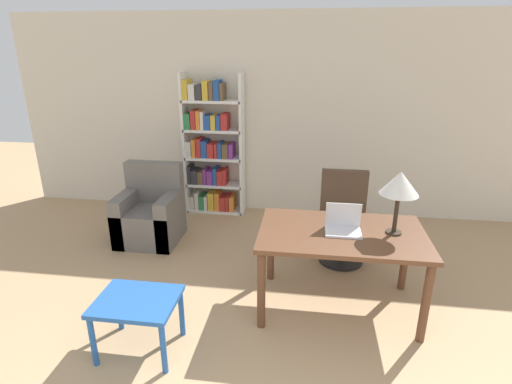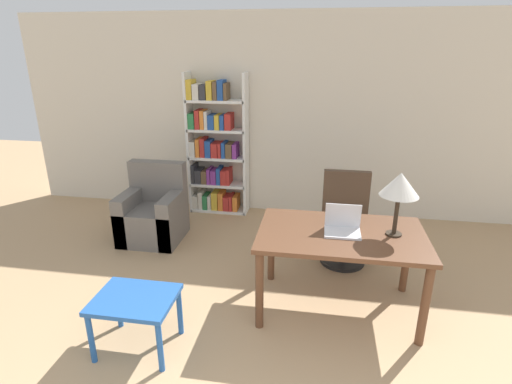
{
  "view_description": "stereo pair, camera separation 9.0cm",
  "coord_description": "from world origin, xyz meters",
  "views": [
    {
      "loc": [
        0.17,
        -0.92,
        2.25
      ],
      "look_at": [
        -0.31,
        2.46,
        1.01
      ],
      "focal_mm": 28.0,
      "sensor_mm": 36.0,
      "label": 1
    },
    {
      "loc": [
        0.26,
        -0.91,
        2.25
      ],
      "look_at": [
        -0.31,
        2.46,
        1.01
      ],
      "focal_mm": 28.0,
      "sensor_mm": 36.0,
      "label": 2
    }
  ],
  "objects": [
    {
      "name": "office_chair",
      "position": [
        0.56,
        3.19,
        0.46
      ],
      "size": [
        0.53,
        0.53,
        0.99
      ],
      "color": "black",
      "rests_on": "ground_plane"
    },
    {
      "name": "wall_back",
      "position": [
        0.0,
        4.53,
        1.35
      ],
      "size": [
        8.0,
        0.06,
        2.7
      ],
      "color": "beige",
      "rests_on": "ground_plane"
    },
    {
      "name": "side_table_blue",
      "position": [
        -1.08,
        1.48,
        0.39
      ],
      "size": [
        0.61,
        0.49,
        0.46
      ],
      "color": "#2356A3",
      "rests_on": "ground_plane"
    },
    {
      "name": "table_lamp",
      "position": [
        0.9,
        2.29,
        1.2
      ],
      "size": [
        0.32,
        0.32,
        0.55
      ],
      "color": "#2D2319",
      "rests_on": "desk"
    },
    {
      "name": "bookshelf",
      "position": [
        -1.2,
        4.34,
        0.9
      ],
      "size": [
        0.83,
        0.28,
        1.95
      ],
      "color": "white",
      "rests_on": "ground_plane"
    },
    {
      "name": "armchair",
      "position": [
        -1.73,
        3.34,
        0.31
      ],
      "size": [
        0.7,
        0.68,
        0.93
      ],
      "color": "#66605B",
      "rests_on": "ground_plane"
    },
    {
      "name": "laptop",
      "position": [
        0.48,
        2.27,
        0.81
      ],
      "size": [
        0.3,
        0.23,
        0.24
      ],
      "color": "silver",
      "rests_on": "desk"
    },
    {
      "name": "desk",
      "position": [
        0.47,
        2.26,
        0.66
      ],
      "size": [
        1.42,
        0.88,
        0.76
      ],
      "color": "brown",
      "rests_on": "ground_plane"
    }
  ]
}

